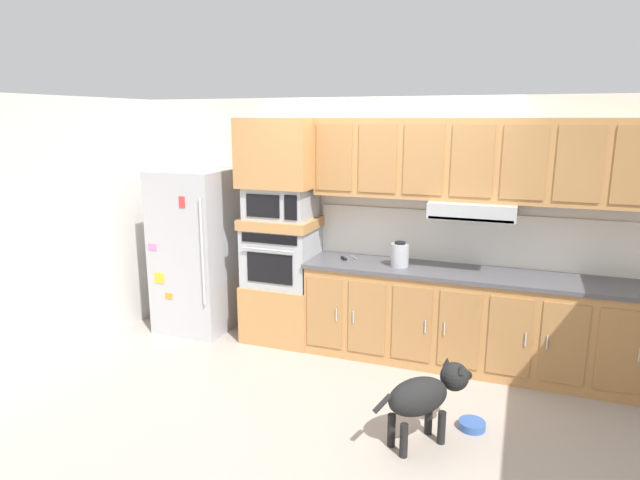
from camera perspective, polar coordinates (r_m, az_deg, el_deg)
ground_plane at (r=5.01m, az=3.22°, el=-14.71°), size 9.60×9.60×0.00m
back_kitchen_wall at (r=5.62m, az=6.79°, el=1.78°), size 6.20×0.12×2.50m
side_panel_left at (r=6.01m, az=-23.00°, el=1.56°), size 0.12×7.10×2.50m
refrigerator at (r=6.11m, az=-12.88°, el=-1.12°), size 0.76×0.73×1.76m
oven_base_cabinet at (r=5.86m, az=-3.90°, el=-7.34°), size 0.74×0.62×0.60m
built_in_oven at (r=5.68m, az=-4.01°, el=-1.65°), size 0.70×0.62×0.60m
appliance_mid_shelf at (r=5.61m, az=-4.05°, el=1.82°), size 0.74×0.62×0.10m
microwave at (r=5.57m, az=-4.09°, el=3.93°), size 0.64×0.54×0.32m
appliance_upper_cabinet at (r=5.52m, az=-4.16°, el=9.07°), size 0.74×0.62×0.68m
lower_cabinet_run at (r=5.35m, az=14.68°, el=-8.13°), size 2.98×0.63×0.88m
countertop_slab at (r=5.21m, az=14.97°, el=-3.38°), size 3.02×0.64×0.04m
backsplash_panel at (r=5.43m, az=15.45°, el=0.16°), size 3.02×0.02×0.50m
upper_cabinet_with_hood at (r=5.16m, az=15.76°, el=7.74°), size 2.98×0.48×0.88m
screwdriver at (r=5.45m, az=2.60°, el=-1.90°), size 0.17×0.17×0.03m
electric_kettle at (r=5.22m, az=8.32°, el=-1.54°), size 0.17×0.17×0.24m
dog at (r=4.11m, az=11.01°, el=-15.50°), size 0.62×0.70×0.58m
dog_food_bowl at (r=4.51m, az=15.57°, el=-18.07°), size 0.20×0.20×0.06m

